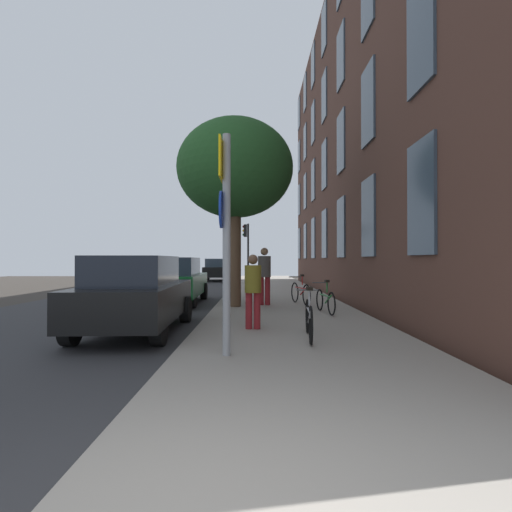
% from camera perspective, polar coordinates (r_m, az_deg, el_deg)
% --- Properties ---
extents(ground_plane, '(41.80, 41.80, 0.00)m').
position_cam_1_polar(ground_plane, '(17.28, -9.12, -5.69)').
color(ground_plane, '#332D28').
extents(road_asphalt, '(7.00, 38.00, 0.01)m').
position_cam_1_polar(road_asphalt, '(17.73, -15.87, -5.53)').
color(road_asphalt, '#2D2D30').
rests_on(road_asphalt, ground).
extents(sidewalk, '(4.20, 38.00, 0.12)m').
position_cam_1_polar(sidewalk, '(17.09, 2.61, -5.55)').
color(sidewalk, gray).
rests_on(sidewalk, ground).
extents(building_facade, '(0.56, 27.00, 13.66)m').
position_cam_1_polar(building_facade, '(17.67, 11.49, 16.91)').
color(building_facade, '#513328').
rests_on(building_facade, ground).
extents(sign_post, '(0.16, 0.60, 3.32)m').
position_cam_1_polar(sign_post, '(6.03, -4.61, 4.26)').
color(sign_post, gray).
rests_on(sign_post, sidewalk).
extents(traffic_light, '(0.43, 0.24, 3.76)m').
position_cam_1_polar(traffic_light, '(25.70, -1.51, 1.99)').
color(traffic_light, black).
rests_on(traffic_light, sidewalk).
extents(tree_near, '(3.57, 3.57, 5.77)m').
position_cam_1_polar(tree_near, '(12.60, -3.16, 12.26)').
color(tree_near, brown).
rests_on(tree_near, sidewalk).
extents(bicycle_0, '(0.42, 1.76, 0.95)m').
position_cam_1_polar(bicycle_0, '(7.39, 7.41, -8.79)').
color(bicycle_0, black).
rests_on(bicycle_0, sidewalk).
extents(bicycle_1, '(0.42, 1.64, 0.90)m').
position_cam_1_polar(bicycle_1, '(10.96, 9.71, -6.22)').
color(bicycle_1, black).
rests_on(bicycle_1, sidewalk).
extents(bicycle_2, '(0.57, 1.73, 0.97)m').
position_cam_1_polar(bicycle_2, '(13.00, 6.22, -5.19)').
color(bicycle_2, black).
rests_on(bicycle_2, sidewalk).
extents(pedestrian_0, '(0.49, 0.49, 1.54)m').
position_cam_1_polar(pedestrian_0, '(8.30, -0.59, -4.36)').
color(pedestrian_0, maroon).
rests_on(pedestrian_0, sidewalk).
extents(pedestrian_1, '(0.49, 0.49, 1.82)m').
position_cam_1_polar(pedestrian_1, '(12.68, 1.05, -2.33)').
color(pedestrian_1, maroon).
rests_on(pedestrian_1, sidewalk).
extents(car_0, '(1.91, 4.32, 1.62)m').
position_cam_1_polar(car_0, '(8.85, -16.85, -5.13)').
color(car_0, black).
rests_on(car_0, road_asphalt).
extents(car_1, '(1.94, 4.46, 1.62)m').
position_cam_1_polar(car_1, '(14.43, -11.66, -3.35)').
color(car_1, '#19662D').
rests_on(car_1, road_asphalt).
extents(car_2, '(2.04, 4.29, 1.62)m').
position_cam_1_polar(car_2, '(29.43, -5.76, -1.93)').
color(car_2, black).
rests_on(car_2, road_asphalt).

